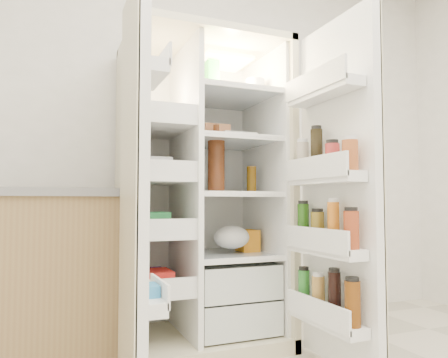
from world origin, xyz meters
name	(u,v)px	position (x,y,z in m)	size (l,w,h in m)	color
wall_back	(204,129)	(0.00, 2.00, 1.35)	(4.00, 0.02, 2.70)	white
refrigerator	(202,217)	(-0.14, 1.65, 0.74)	(0.92, 0.70, 1.80)	beige
freezer_door	(135,189)	(-0.65, 1.05, 0.89)	(0.15, 0.40, 1.72)	white
fridge_door	(336,196)	(0.33, 0.96, 0.87)	(0.17, 0.58, 1.72)	white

